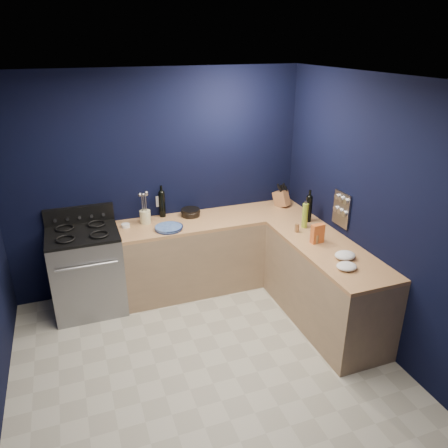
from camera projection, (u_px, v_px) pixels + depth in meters
name	position (u px, v px, depth m)	size (l,w,h in m)	color
floor	(206.00, 368.00, 4.13)	(3.50, 3.50, 0.02)	#B0AD9B
ceiling	(200.00, 79.00, 3.09)	(3.50, 3.50, 0.02)	silver
wall_back	(158.00, 183.00, 5.13)	(3.50, 0.02, 2.60)	black
wall_right	(378.00, 217.00, 4.16)	(0.02, 3.50, 2.60)	black
wall_front	(313.00, 395.00, 2.09)	(3.50, 0.02, 2.60)	black
cab_back	(216.00, 253.00, 5.38)	(2.30, 0.63, 0.86)	#987A5A
top_back	(215.00, 219.00, 5.20)	(2.30, 0.63, 0.04)	#905F38
cab_right	(324.00, 286.00, 4.65)	(0.63, 1.67, 0.86)	#987A5A
top_right	(328.00, 249.00, 4.47)	(0.63, 1.67, 0.04)	#905F38
gas_range	(87.00, 272.00, 4.87)	(0.76, 0.66, 0.92)	gray
oven_door	(90.00, 287.00, 4.61)	(0.59, 0.02, 0.42)	black
cooktop	(82.00, 234.00, 4.69)	(0.76, 0.66, 0.03)	black
backguard	(79.00, 215.00, 4.90)	(0.76, 0.06, 0.20)	black
spice_panel	(342.00, 209.00, 4.68)	(0.02, 0.28, 0.38)	gray
wall_outlet	(160.00, 201.00, 5.20)	(0.09, 0.02, 0.13)	white
plate_stack	(169.00, 228.00, 4.87)	(0.30, 0.30, 0.04)	#31428F
ramekin	(126.00, 226.00, 4.93)	(0.10, 0.10, 0.04)	white
utensil_crock	(145.00, 217.00, 5.01)	(0.12, 0.12, 0.15)	#EFE9BC
wine_bottle_back	(162.00, 204.00, 5.17)	(0.08, 0.08, 0.31)	black
lemon_basket	(191.00, 212.00, 5.23)	(0.23, 0.23, 0.09)	black
knife_block	(281.00, 199.00, 5.51)	(0.11, 0.18, 0.20)	#905F39
wine_bottle_right	(309.00, 209.00, 5.04)	(0.07, 0.07, 0.30)	black
oil_bottle	(305.00, 216.00, 4.88)	(0.07, 0.07, 0.28)	#8AA92B
spice_jar_near	(297.00, 228.00, 4.79)	(0.05, 0.05, 0.10)	olive
spice_jar_far	(316.00, 239.00, 4.53)	(0.05, 0.05, 0.10)	olive
crouton_bag	(318.00, 234.00, 4.53)	(0.14, 0.06, 0.20)	#BB2B3F
towel_front	(345.00, 255.00, 4.22)	(0.21, 0.18, 0.07)	white
towel_end	(347.00, 266.00, 4.03)	(0.19, 0.17, 0.06)	white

